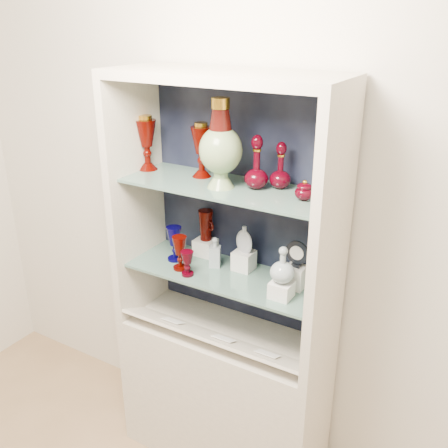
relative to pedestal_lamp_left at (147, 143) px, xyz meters
The scene contains 30 objects.
wall_back 0.51m from the pedestal_lamp_left, 21.63° to the left, with size 3.50×0.02×2.80m, color silver.
cabinet_base 1.30m from the pedestal_lamp_left, ahead, with size 1.00×0.40×0.75m, color beige.
cabinet_back_panel 0.54m from the pedestal_lamp_left, 18.17° to the left, with size 0.98×0.02×1.15m, color black.
cabinet_side_left 0.28m from the pedestal_lamp_left, 131.28° to the right, with size 0.04×0.40×1.15m, color beige.
cabinet_side_right 0.96m from the pedestal_lamp_left, ahead, with size 0.04×0.40×1.15m, color beige.
cabinet_top_cap 0.55m from the pedestal_lamp_left, ahead, with size 1.00×0.40×0.04m, color beige.
shelf_lower 0.71m from the pedestal_lamp_left, ahead, with size 0.92×0.34×0.01m, color slate.
shelf_upper 0.46m from the pedestal_lamp_left, ahead, with size 0.92×0.34×0.01m, color slate.
label_ledge 0.94m from the pedestal_lamp_left, 19.47° to the right, with size 0.92×0.18×0.01m, color beige.
label_card_0 0.85m from the pedestal_lamp_left, 34.77° to the right, with size 0.10×0.07×0.00m, color white.
label_card_1 0.96m from the pedestal_lamp_left, 17.14° to the right, with size 0.10×0.07×0.00m, color white.
label_card_2 1.09m from the pedestal_lamp_left, 12.17° to the right, with size 0.10×0.07×0.00m, color white.
pedestal_lamp_left is the anchor object (origin of this frame).
pedestal_lamp_right 0.28m from the pedestal_lamp_left, ahead, with size 0.09×0.09×0.24m, color #460500, non-canonical shape.
enamel_urn 0.44m from the pedestal_lamp_left, ahead, with size 0.18×0.18×0.37m, color #0C4527, non-canonical shape.
ruby_decanter_a 0.57m from the pedestal_lamp_left, ahead, with size 0.10×0.10×0.25m, color #41000C, non-canonical shape.
ruby_decanter_b 0.65m from the pedestal_lamp_left, ahead, with size 0.09×0.09×0.21m, color #41000C, non-canonical shape.
lidded_bowl 0.80m from the pedestal_lamp_left, ahead, with size 0.07×0.07×0.08m, color #41000C, non-canonical shape.
cobalt_goblet 0.49m from the pedestal_lamp_left, 11.51° to the right, with size 0.07×0.07×0.17m, color #070240, non-canonical shape.
ruby_goblet_tall 0.53m from the pedestal_lamp_left, 22.38° to the right, with size 0.07×0.07×0.16m, color #460500, non-canonical shape.
ruby_goblet_small 0.59m from the pedestal_lamp_left, 23.59° to the right, with size 0.06×0.06×0.12m, color #41000C, non-canonical shape.
riser_ruby_pitcher 0.57m from the pedestal_lamp_left, 20.49° to the left, with size 0.10×0.10×0.08m, color silver.
ruby_pitcher 0.48m from the pedestal_lamp_left, 20.49° to the left, with size 0.11×0.07×0.15m, color #460500, non-canonical shape.
clear_square_bottle 0.59m from the pedestal_lamp_left, ahead, with size 0.05×0.05×0.15m, color #8D9EA5, non-canonical shape.
riser_flat_flask 0.70m from the pedestal_lamp_left, ahead, with size 0.09×0.09×0.09m, color silver.
flat_flask 0.63m from the pedestal_lamp_left, ahead, with size 0.09×0.04×0.13m, color #AEB5C1, non-canonical shape.
riser_clear_round_decanter 0.91m from the pedestal_lamp_left, ahead, with size 0.09×0.09×0.07m, color silver.
clear_round_decanter 0.85m from the pedestal_lamp_left, ahead, with size 0.10×0.10×0.15m, color #8D9EA5, non-canonical shape.
riser_cameo_medallion 0.91m from the pedestal_lamp_left, ahead, with size 0.08×0.08×0.10m, color silver.
cameo_medallion 0.85m from the pedestal_lamp_left, ahead, with size 0.10×0.04×0.12m, color black, non-canonical shape.
Camera 1 is at (1.01, -0.20, 2.13)m, focal length 40.00 mm.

